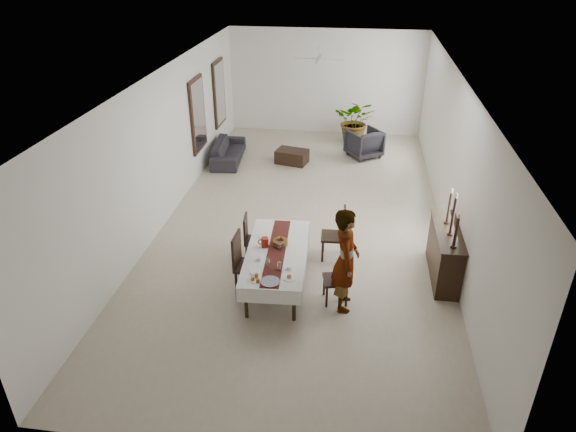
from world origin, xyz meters
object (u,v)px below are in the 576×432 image
Objects in this scene: red_pitcher at (265,242)px; sofa at (228,151)px; dining_table_top at (277,253)px; woman at (346,260)px; sideboard_body at (445,254)px.

sofa is (-2.05, 5.49, -0.49)m from red_pitcher.
woman is at bearing -24.68° from dining_table_top.
sofa is at bearing 110.46° from red_pitcher.
dining_table_top is at bearing -28.09° from red_pitcher.
sideboard_body reaches higher than red_pitcher.
dining_table_top is at bearing -162.44° from sofa.
woman is at bearing -154.70° from sofa.
sideboard_body is at bearing -61.00° from woman.
dining_table_top is 0.29m from red_pitcher.
sideboard_body is at bearing -137.87° from sofa.
sideboard_body is (2.99, 0.64, -0.17)m from dining_table_top.
red_pitcher is at bearing 63.53° from woman.
woman reaches higher than dining_table_top.
red_pitcher is 0.10× the size of woman.
sideboard_body reaches higher than dining_table_top.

